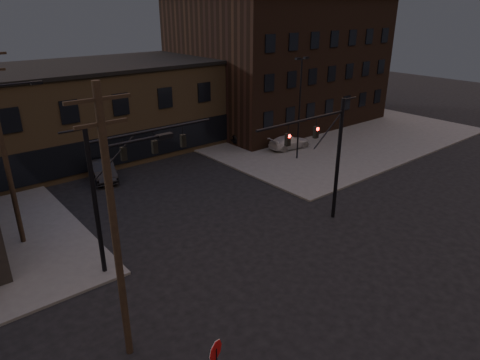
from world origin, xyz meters
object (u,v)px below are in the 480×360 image
at_px(parked_car_lot_a, 252,135).
at_px(car_crossing, 103,169).
at_px(traffic_signal_far, 118,180).
at_px(parked_car_lot_b, 289,142).
at_px(stop_sign, 216,357).
at_px(traffic_signal_near, 327,150).

xyz_separation_m(parked_car_lot_a, car_crossing, (-15.68, 0.40, -0.13)).
relative_size(traffic_signal_far, parked_car_lot_b, 1.84).
bearing_deg(traffic_signal_far, parked_car_lot_a, 32.23).
bearing_deg(parked_car_lot_a, stop_sign, 154.46).
bearing_deg(traffic_signal_near, parked_car_lot_b, 52.55).
distance_m(traffic_signal_near, car_crossing, 18.68).
relative_size(parked_car_lot_b, car_crossing, 0.91).
height_order(traffic_signal_near, car_crossing, traffic_signal_near).
bearing_deg(traffic_signal_near, parked_car_lot_a, 64.19).
distance_m(traffic_signal_far, stop_sign, 10.55).
bearing_deg(parked_car_lot_a, parked_car_lot_b, -141.98).
bearing_deg(parked_car_lot_b, traffic_signal_near, 149.31).
xyz_separation_m(traffic_signal_far, parked_car_lot_a, (19.81, 12.49, -4.10)).
height_order(parked_car_lot_b, car_crossing, car_crossing).
bearing_deg(stop_sign, parked_car_lot_a, 46.82).
distance_m(traffic_signal_near, parked_car_lot_b, 15.70).
distance_m(stop_sign, parked_car_lot_a, 30.83).
height_order(traffic_signal_near, stop_sign, traffic_signal_near).
bearing_deg(car_crossing, traffic_signal_far, -93.97).
distance_m(parked_car_lot_a, car_crossing, 15.68).
height_order(traffic_signal_far, parked_car_lot_b, traffic_signal_far).
bearing_deg(traffic_signal_near, stop_sign, -154.10).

